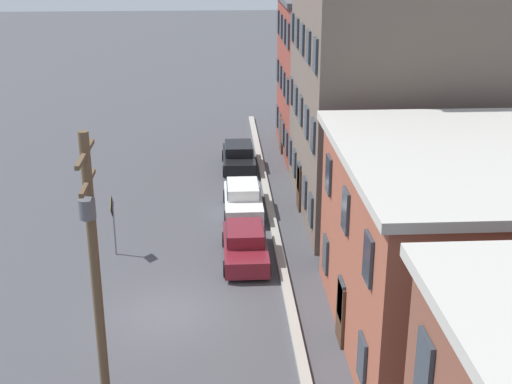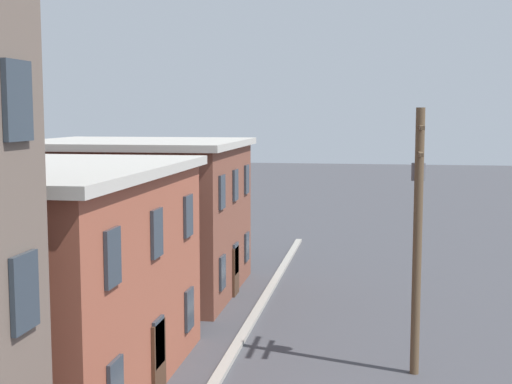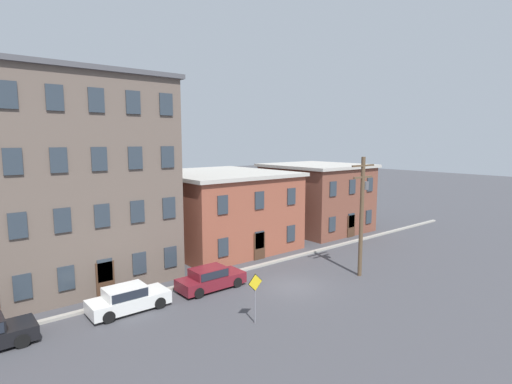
{
  "view_description": "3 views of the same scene",
  "coord_description": "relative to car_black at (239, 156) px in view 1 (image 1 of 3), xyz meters",
  "views": [
    {
      "loc": [
        23.07,
        1.86,
        13.33
      ],
      "look_at": [
        -1.43,
        3.3,
        4.15
      ],
      "focal_mm": 50.0,
      "sensor_mm": 36.0,
      "label": 1
    },
    {
      "loc": [
        -17.16,
        -0.12,
        8.22
      ],
      "look_at": [
        1.65,
        2.97,
        6.11
      ],
      "focal_mm": 50.0,
      "sensor_mm": 36.0,
      "label": 2
    },
    {
      "loc": [
        -17.74,
        -17.96,
        9.54
      ],
      "look_at": [
        -0.1,
        3.55,
        5.91
      ],
      "focal_mm": 28.0,
      "sensor_mm": 36.0,
      "label": 3
    }
  ],
  "objects": [
    {
      "name": "car_white",
      "position": [
        6.87,
        -0.03,
        0.0
      ],
      "size": [
        4.4,
        1.92,
        1.43
      ],
      "color": "silver",
      "rests_on": "ground_plane"
    },
    {
      "name": "apartment_midblock",
      "position": [
        6.6,
        7.41,
        6.17
      ],
      "size": [
        11.46,
        9.68,
        13.8
      ],
      "color": "#66564C",
      "rests_on": "ground_plane"
    },
    {
      "name": "car_black",
      "position": [
        0.0,
        0.0,
        0.0
      ],
      "size": [
        4.4,
        1.92,
        1.43
      ],
      "color": "black",
      "rests_on": "ground_plane"
    },
    {
      "name": "ground_plane",
      "position": [
        16.61,
        -3.17,
        -0.75
      ],
      "size": [
        200.0,
        200.0,
        0.0
      ],
      "primitive_type": "plane",
      "color": "#424247"
    },
    {
      "name": "kerb_strip",
      "position": [
        16.61,
        1.33,
        -0.67
      ],
      "size": [
        56.0,
        0.36,
        0.16
      ],
      "primitive_type": "cube",
      "color": "#9E998E",
      "rests_on": "ground_plane"
    },
    {
      "name": "car_maroon",
      "position": [
        12.26,
        -0.16,
        0.0
      ],
      "size": [
        4.4,
        1.92,
        1.43
      ],
      "color": "maroon",
      "rests_on": "ground_plane"
    },
    {
      "name": "apartment_corner",
      "position": [
        -2.99,
        7.78,
        4.02
      ],
      "size": [
        8.82,
        10.42,
        9.51
      ],
      "color": "brown",
      "rests_on": "ground_plane"
    },
    {
      "name": "utility_pole",
      "position": [
        21.88,
        -4.71,
        3.98
      ],
      "size": [
        2.4,
        0.44,
        8.4
      ],
      "color": "brown",
      "rests_on": "ground_plane"
    },
    {
      "name": "caution_sign",
      "position": [
        11.44,
        -5.74,
        1.04
      ],
      "size": [
        0.93,
        0.08,
        2.68
      ],
      "color": "slate",
      "rests_on": "ground_plane"
    }
  ]
}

